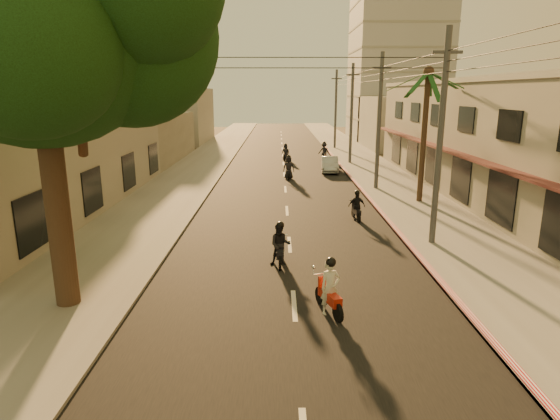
# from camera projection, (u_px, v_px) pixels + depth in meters

# --- Properties ---
(ground) EXTENTS (160.00, 160.00, 0.00)m
(ground) POSITION_uv_depth(u_px,v_px,m) (297.00, 338.00, 12.62)
(ground) COLOR #383023
(ground) RESTS_ON ground
(road) EXTENTS (10.00, 140.00, 0.02)m
(road) POSITION_uv_depth(u_px,v_px,m) (285.00, 189.00, 32.02)
(road) COLOR black
(road) RESTS_ON ground
(sidewalk_right) EXTENTS (5.00, 140.00, 0.12)m
(sidewalk_right) POSITION_uv_depth(u_px,v_px,m) (395.00, 189.00, 32.03)
(sidewalk_right) COLOR slate
(sidewalk_right) RESTS_ON ground
(sidewalk_left) EXTENTS (5.00, 140.00, 0.12)m
(sidewalk_left) POSITION_uv_depth(u_px,v_px,m) (176.00, 189.00, 31.97)
(sidewalk_left) COLOR slate
(sidewalk_left) RESTS_ON ground
(curb_stripe) EXTENTS (0.20, 60.00, 0.20)m
(curb_stripe) POSITION_uv_depth(u_px,v_px,m) (374.00, 205.00, 27.17)
(curb_stripe) COLOR #AF121F
(curb_stripe) RESTS_ON ground
(shophouse_row) EXTENTS (8.80, 34.20, 7.30)m
(shophouse_row) POSITION_uv_depth(u_px,v_px,m) (509.00, 139.00, 29.24)
(shophouse_row) COLOR gray
(shophouse_row) RESTS_ON ground
(left_building) EXTENTS (8.20, 24.20, 5.20)m
(left_building) POSITION_uv_depth(u_px,v_px,m) (31.00, 165.00, 25.51)
(left_building) COLOR gray
(left_building) RESTS_ON ground
(distant_tower) EXTENTS (12.10, 12.10, 28.00)m
(distant_tower) POSITION_uv_depth(u_px,v_px,m) (399.00, 35.00, 63.58)
(distant_tower) COLOR #B7B5B2
(distant_tower) RESTS_ON ground
(broadleaf_tree) EXTENTS (9.60, 8.70, 12.10)m
(broadleaf_tree) POSITION_uv_depth(u_px,v_px,m) (52.00, 15.00, 12.61)
(broadleaf_tree) COLOR black
(broadleaf_tree) RESTS_ON ground
(palm_tree) EXTENTS (5.00, 5.00, 8.20)m
(palm_tree) POSITION_uv_depth(u_px,v_px,m) (428.00, 80.00, 26.43)
(palm_tree) COLOR black
(palm_tree) RESTS_ON ground
(utility_poles) EXTENTS (1.20, 48.26, 9.00)m
(utility_poles) POSITION_uv_depth(u_px,v_px,m) (381.00, 91.00, 30.45)
(utility_poles) COLOR #38383A
(utility_poles) RESTS_ON ground
(filler_right) EXTENTS (8.00, 14.00, 6.00)m
(filler_right) POSITION_uv_depth(u_px,v_px,m) (400.00, 122.00, 55.59)
(filler_right) COLOR gray
(filler_right) RESTS_ON ground
(filler_left_near) EXTENTS (8.00, 14.00, 4.40)m
(filler_left_near) POSITION_uv_depth(u_px,v_px,m) (138.00, 138.00, 45.00)
(filler_left_near) COLOR gray
(filler_left_near) RESTS_ON ground
(filler_left_far) EXTENTS (8.00, 14.00, 7.00)m
(filler_left_far) POSITION_uv_depth(u_px,v_px,m) (177.00, 115.00, 62.14)
(filler_left_far) COLOR gray
(filler_left_far) RESTS_ON ground
(scooter_red) EXTENTS (0.96, 1.76, 1.79)m
(scooter_red) POSITION_uv_depth(u_px,v_px,m) (330.00, 289.00, 13.86)
(scooter_red) COLOR black
(scooter_red) RESTS_ON ground
(scooter_mid_a) EXTENTS (0.83, 1.78, 1.74)m
(scooter_mid_a) POSITION_uv_depth(u_px,v_px,m) (280.00, 245.00, 17.82)
(scooter_mid_a) COLOR black
(scooter_mid_a) RESTS_ON ground
(scooter_mid_b) EXTENTS (0.95, 1.63, 1.60)m
(scooter_mid_b) POSITION_uv_depth(u_px,v_px,m) (357.00, 207.00, 24.16)
(scooter_mid_b) COLOR black
(scooter_mid_b) RESTS_ON ground
(scooter_far_a) EXTENTS (0.89, 1.90, 1.86)m
(scooter_far_a) POSITION_uv_depth(u_px,v_px,m) (289.00, 168.00, 35.63)
(scooter_far_a) COLOR black
(scooter_far_a) RESTS_ON ground
(scooter_far_b) EXTENTS (1.43, 1.79, 1.80)m
(scooter_far_b) POSITION_uv_depth(u_px,v_px,m) (324.00, 151.00, 46.06)
(scooter_far_b) COLOR black
(scooter_far_b) RESTS_ON ground
(parked_car) EXTENTS (1.81, 4.01, 1.27)m
(parked_car) POSITION_uv_depth(u_px,v_px,m) (330.00, 164.00, 38.94)
(parked_car) COLOR #A0A4A8
(parked_car) RESTS_ON ground
(scooter_far_c) EXTENTS (0.99, 1.66, 1.65)m
(scooter_far_c) POSITION_uv_depth(u_px,v_px,m) (286.00, 153.00, 45.62)
(scooter_far_c) COLOR black
(scooter_far_c) RESTS_ON ground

